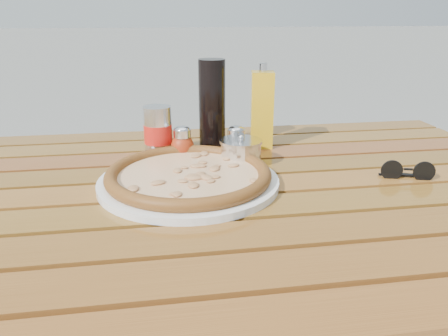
{
  "coord_description": "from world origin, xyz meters",
  "views": [
    {
      "loc": [
        -0.13,
        -0.8,
        1.08
      ],
      "look_at": [
        0.0,
        0.02,
        0.78
      ],
      "focal_mm": 35.0,
      "sensor_mm": 36.0,
      "label": 1
    }
  ],
  "objects": [
    {
      "name": "parmesan_tin",
      "position": [
        0.05,
        0.12,
        0.78
      ],
      "size": [
        0.13,
        0.13,
        0.07
      ],
      "rotation": [
        0.0,
        0.0,
        0.4
      ],
      "color": "silver",
      "rests_on": "table"
    },
    {
      "name": "sunglasses",
      "position": [
        0.38,
        -0.02,
        0.77
      ],
      "size": [
        0.11,
        0.05,
        0.04
      ],
      "rotation": [
        0.0,
        0.0,
        -0.29
      ],
      "color": "black",
      "rests_on": "table"
    },
    {
      "name": "pizza",
      "position": [
        -0.07,
        0.01,
        0.77
      ],
      "size": [
        0.41,
        0.41,
        0.03
      ],
      "rotation": [
        0.0,
        0.0,
        -0.3
      ],
      "color": "#FFE4B6",
      "rests_on": "plate"
    },
    {
      "name": "dark_bottle",
      "position": [
        0.01,
        0.27,
        0.86
      ],
      "size": [
        0.07,
        0.07,
        0.22
      ],
      "primitive_type": "cylinder",
      "rotation": [
        0.0,
        0.0,
        -0.07
      ],
      "color": "black",
      "rests_on": "table"
    },
    {
      "name": "olive_oil_cruet",
      "position": [
        0.13,
        0.25,
        0.85
      ],
      "size": [
        0.06,
        0.06,
        0.21
      ],
      "rotation": [
        0.0,
        0.0,
        -0.17
      ],
      "color": "gold",
      "rests_on": "table"
    },
    {
      "name": "oregano_shaker",
      "position": [
        0.05,
        0.16,
        0.79
      ],
      "size": [
        0.07,
        0.07,
        0.08
      ],
      "rotation": [
        0.0,
        0.0,
        0.29
      ],
      "color": "#323B17",
      "rests_on": "table"
    },
    {
      "name": "pepper_shaker",
      "position": [
        -0.07,
        0.18,
        0.79
      ],
      "size": [
        0.06,
        0.06,
        0.08
      ],
      "rotation": [
        0.0,
        0.0,
        0.22
      ],
      "color": "#A53112",
      "rests_on": "table"
    },
    {
      "name": "soda_can",
      "position": [
        -0.13,
        0.21,
        0.81
      ],
      "size": [
        0.08,
        0.08,
        0.12
      ],
      "rotation": [
        0.0,
        0.0,
        -0.13
      ],
      "color": "silver",
      "rests_on": "table"
    },
    {
      "name": "table",
      "position": [
        0.0,
        -0.0,
        0.67
      ],
      "size": [
        1.4,
        0.9,
        0.75
      ],
      "color": "#341C0B",
      "rests_on": "ground"
    },
    {
      "name": "plate",
      "position": [
        -0.07,
        0.01,
        0.76
      ],
      "size": [
        0.45,
        0.45,
        0.01
      ],
      "primitive_type": "cylinder",
      "rotation": [
        0.0,
        0.0,
        -0.32
      ],
      "color": "silver",
      "rests_on": "table"
    }
  ]
}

